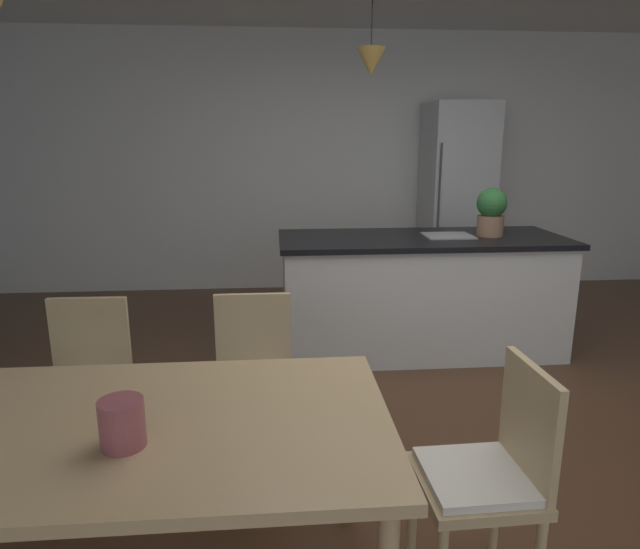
% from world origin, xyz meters
% --- Properties ---
extents(ground_plane, '(10.00, 8.40, 0.04)m').
position_xyz_m(ground_plane, '(0.00, 0.00, -0.02)').
color(ground_plane, '#4C301E').
extents(wall_back_kitchen, '(10.00, 0.12, 2.70)m').
position_xyz_m(wall_back_kitchen, '(0.00, 3.26, 1.35)').
color(wall_back_kitchen, white).
rests_on(wall_back_kitchen, ground_plane).
extents(dining_table, '(1.79, 0.97, 0.73)m').
position_xyz_m(dining_table, '(-1.46, -1.08, 0.66)').
color(dining_table, tan).
rests_on(dining_table, ground_plane).
extents(chair_far_right, '(0.40, 0.40, 0.87)m').
position_xyz_m(chair_far_right, '(-1.06, -0.23, 0.47)').
color(chair_far_right, tan).
rests_on(chair_far_right, ground_plane).
extents(chair_kitchen_end, '(0.41, 0.41, 0.87)m').
position_xyz_m(chair_kitchen_end, '(-0.19, -1.08, 0.47)').
color(chair_kitchen_end, tan).
rests_on(chair_kitchen_end, ground_plane).
extents(chair_far_left, '(0.41, 0.41, 0.87)m').
position_xyz_m(chair_far_left, '(-1.86, -0.23, 0.47)').
color(chair_far_left, tan).
rests_on(chair_far_left, ground_plane).
extents(kitchen_island, '(2.15, 0.86, 0.91)m').
position_xyz_m(kitchen_island, '(0.17, 1.26, 0.46)').
color(kitchen_island, silver).
rests_on(kitchen_island, ground_plane).
extents(refrigerator, '(0.65, 0.67, 1.97)m').
position_xyz_m(refrigerator, '(0.95, 2.86, 0.99)').
color(refrigerator, silver).
rests_on(refrigerator, ground_plane).
extents(pendant_over_island_main, '(0.21, 0.21, 0.66)m').
position_xyz_m(pendant_over_island_main, '(-0.25, 1.26, 2.14)').
color(pendant_over_island_main, black).
extents(potted_plant_on_island, '(0.22, 0.22, 0.36)m').
position_xyz_m(potted_plant_on_island, '(0.69, 1.26, 1.09)').
color(potted_plant_on_island, '#8C664C').
rests_on(potted_plant_on_island, kitchen_island).
extents(vase_on_dining_table, '(0.13, 0.13, 0.15)m').
position_xyz_m(vase_on_dining_table, '(-1.40, -1.23, 0.80)').
color(vase_on_dining_table, '#994C51').
rests_on(vase_on_dining_table, dining_table).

